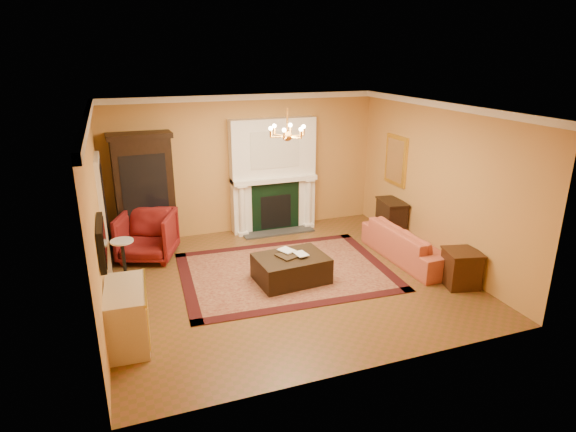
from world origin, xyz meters
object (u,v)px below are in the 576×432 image
china_cabinet (145,194)px  console_table (391,220)px  end_table (461,269)px  leather_ottoman (291,268)px  coral_sofa (411,238)px  pedestal_table (124,256)px  commode (127,315)px  wingback_armchair (147,234)px

china_cabinet → console_table: china_cabinet is taller
end_table → china_cabinet: bearing=142.7°
leather_ottoman → console_table: bearing=19.4°
china_cabinet → coral_sofa: 5.36m
pedestal_table → console_table: (5.48, 0.07, -0.01)m
commode → console_table: size_ratio=1.36×
wingback_armchair → coral_sofa: size_ratio=0.46×
wingback_armchair → commode: 2.92m
coral_sofa → leather_ottoman: 2.52m
coral_sofa → end_table: size_ratio=3.63×
commode → coral_sofa: coral_sofa is taller
wingback_armchair → end_table: (4.95, -3.04, -0.21)m
pedestal_table → leather_ottoman: 2.97m
pedestal_table → console_table: 5.48m
china_cabinet → pedestal_table: size_ratio=3.15×
end_table → console_table: (0.06, 2.37, 0.10)m
commode → pedestal_table: bearing=92.2°
china_cabinet → coral_sofa: size_ratio=1.01×
wingback_armchair → pedestal_table: size_ratio=1.44×
coral_sofa → console_table: coral_sofa is taller
commode → leather_ottoman: size_ratio=0.92×
china_cabinet → console_table: 5.18m
pedestal_table → coral_sofa: coral_sofa is taller
china_cabinet → end_table: 6.20m
wingback_armchair → leather_ottoman: bearing=-18.5°
end_table → leather_ottoman: 2.92m
china_cabinet → commode: 3.68m
pedestal_table → china_cabinet: bearing=69.5°
end_table → leather_ottoman: size_ratio=0.51×
console_table → wingback_armchair: bearing=-179.6°
wingback_armchair → pedestal_table: bearing=-101.4°
end_table → leather_ottoman: bearing=156.5°
wingback_armchair → commode: bearing=-78.8°
wingback_armchair → leather_ottoman: wingback_armchair is taller
wingback_armchair → coral_sofa: wingback_armchair is taller
commode → end_table: (5.45, -0.17, -0.11)m
china_cabinet → end_table: size_ratio=3.67×
pedestal_table → commode: size_ratio=0.65×
china_cabinet → wingback_armchair: (-0.06, -0.69, -0.61)m
coral_sofa → console_table: size_ratio=2.73×
pedestal_table → coral_sofa: bearing=-11.1°
pedestal_table → commode: commode is taller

